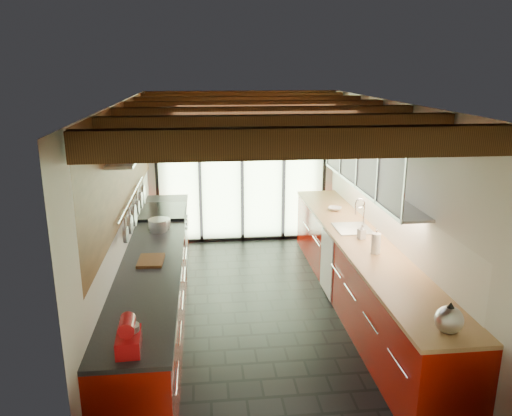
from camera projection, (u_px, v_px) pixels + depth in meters
name	position (u px, v px, depth m)	size (l,w,h in m)	color
ground	(260.00, 311.00, 6.33)	(5.50, 5.50, 0.00)	black
room_shell	(261.00, 184.00, 5.87)	(5.50, 5.50, 5.50)	silver
ceiling_beams	(257.00, 112.00, 6.01)	(3.14, 5.06, 4.90)	#593316
glass_door	(242.00, 148.00, 8.44)	(2.95, 0.10, 2.90)	#C6EAAD
left_counter	(156.00, 282.00, 6.07)	(0.68, 5.00, 0.92)	#981005
range_stove	(164.00, 241.00, 7.45)	(0.66, 0.90, 0.97)	silver
right_counter	(360.00, 273.00, 6.33)	(0.68, 5.00, 0.92)	#981005
sink_assembly	(354.00, 226.00, 6.58)	(0.45, 0.52, 0.43)	silver
upper_cabinets_right	(371.00, 161.00, 6.25)	(0.34, 3.00, 3.00)	silver
left_wall_fixtures	(135.00, 170.00, 5.92)	(0.28, 2.60, 0.96)	silver
stand_mixer	(129.00, 336.00, 3.77)	(0.20, 0.32, 0.28)	red
pot_large	(158.00, 225.00, 6.50)	(0.23, 0.23, 0.15)	silver
pot_small	(159.00, 223.00, 6.64)	(0.29, 0.29, 0.11)	silver
cutting_board	(151.00, 261.00, 5.48)	(0.27, 0.38, 0.03)	brown
kettle	(449.00, 318.00, 4.02)	(0.30, 0.32, 0.27)	silver
paper_towel	(376.00, 244.00, 5.70)	(0.11, 0.11, 0.29)	white
soap_bottle	(362.00, 232.00, 6.19)	(0.08, 0.09, 0.19)	silver
bowl	(335.00, 209.00, 7.43)	(0.20, 0.20, 0.05)	silver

